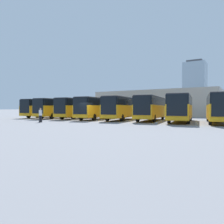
# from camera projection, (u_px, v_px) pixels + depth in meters

# --- Properties ---
(ground_plane) EXTENTS (600.00, 600.00, 0.00)m
(ground_plane) POSITION_uv_depth(u_px,v_px,m) (89.00, 121.00, 29.17)
(ground_plane) COLOR gray
(bus_0) EXTENTS (4.20, 11.43, 3.37)m
(bus_0) POSITION_uv_depth(u_px,v_px,m) (219.00, 107.00, 25.83)
(bus_0) COLOR orange
(bus_0) RESTS_ON ground_plane
(curb_divider_0) EXTENTS (1.07, 5.02, 0.15)m
(curb_divider_0) POSITION_uv_depth(u_px,v_px,m) (197.00, 123.00, 25.58)
(curb_divider_0) COLOR #9E9E99
(curb_divider_0) RESTS_ON ground_plane
(bus_1) EXTENTS (4.20, 11.43, 3.37)m
(bus_1) POSITION_uv_depth(u_px,v_px,m) (181.00, 107.00, 27.89)
(bus_1) COLOR orange
(bus_1) RESTS_ON ground_plane
(curb_divider_1) EXTENTS (1.07, 5.02, 0.15)m
(curb_divider_1) POSITION_uv_depth(u_px,v_px,m) (160.00, 122.00, 27.63)
(curb_divider_1) COLOR #9E9E99
(curb_divider_1) RESTS_ON ground_plane
(bus_2) EXTENTS (4.20, 11.43, 3.37)m
(bus_2) POSITION_uv_depth(u_px,v_px,m) (151.00, 107.00, 30.86)
(bus_2) COLOR orange
(bus_2) RESTS_ON ground_plane
(curb_divider_2) EXTENTS (1.07, 5.02, 0.15)m
(curb_divider_2) POSITION_uv_depth(u_px,v_px,m) (132.00, 120.00, 30.61)
(curb_divider_2) COLOR #9E9E99
(curb_divider_2) RESTS_ON ground_plane
(bus_3) EXTENTS (4.20, 11.43, 3.37)m
(bus_3) POSITION_uv_depth(u_px,v_px,m) (123.00, 108.00, 32.68)
(bus_3) COLOR orange
(bus_3) RESTS_ON ground_plane
(curb_divider_3) EXTENTS (1.07, 5.02, 0.15)m
(curb_divider_3) POSITION_uv_depth(u_px,v_px,m) (105.00, 120.00, 32.43)
(curb_divider_3) COLOR #9E9E99
(curb_divider_3) RESTS_ON ground_plane
(bus_4) EXTENTS (4.20, 11.43, 3.37)m
(bus_4) POSITION_uv_depth(u_px,v_px,m) (98.00, 108.00, 34.63)
(bus_4) COLOR orange
(bus_4) RESTS_ON ground_plane
(curb_divider_4) EXTENTS (1.07, 5.02, 0.15)m
(curb_divider_4) POSITION_uv_depth(u_px,v_px,m) (80.00, 119.00, 34.38)
(curb_divider_4) COLOR #9E9E99
(curb_divider_4) RESTS_ON ground_plane
(bus_5) EXTENTS (4.20, 11.43, 3.37)m
(bus_5) POSITION_uv_depth(u_px,v_px,m) (79.00, 108.00, 37.35)
(bus_5) COLOR orange
(bus_5) RESTS_ON ground_plane
(curb_divider_5) EXTENTS (1.07, 5.02, 0.15)m
(curb_divider_5) POSITION_uv_depth(u_px,v_px,m) (63.00, 118.00, 37.09)
(curb_divider_5) COLOR #9E9E99
(curb_divider_5) RESTS_ON ground_plane
(bus_6) EXTENTS (4.20, 11.43, 3.37)m
(bus_6) POSITION_uv_depth(u_px,v_px,m) (59.00, 108.00, 39.29)
(bus_6) COLOR orange
(bus_6) RESTS_ON ground_plane
(curb_divider_6) EXTENTS (1.07, 5.02, 0.15)m
(curb_divider_6) POSITION_uv_depth(u_px,v_px,m) (43.00, 118.00, 39.03)
(curb_divider_6) COLOR #9E9E99
(curb_divider_6) RESTS_ON ground_plane
(bus_7) EXTENTS (4.20, 11.43, 3.37)m
(bus_7) POSITION_uv_depth(u_px,v_px,m) (46.00, 108.00, 42.23)
(bus_7) COLOR orange
(bus_7) RESTS_ON ground_plane
(pedestrian) EXTENTS (0.50, 0.50, 1.77)m
(pedestrian) POSITION_uv_depth(u_px,v_px,m) (41.00, 115.00, 27.24)
(pedestrian) COLOR black
(pedestrian) RESTS_ON ground_plane
(station_building) EXTENTS (27.65, 13.39, 5.78)m
(station_building) POSITION_uv_depth(u_px,v_px,m) (156.00, 103.00, 51.27)
(station_building) COLOR #A8A399
(station_building) RESTS_ON ground_plane
(office_tower) EXTENTS (21.63, 21.63, 51.79)m
(office_tower) POSITION_uv_depth(u_px,v_px,m) (195.00, 86.00, 229.75)
(office_tower) COLOR #93A8B7
(office_tower) RESTS_ON ground_plane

